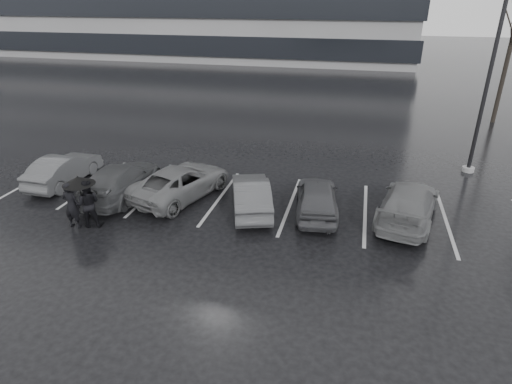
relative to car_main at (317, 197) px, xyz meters
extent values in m
plane|color=black|center=(-1.64, -2.08, -0.63)|extent=(160.00, 160.00, 0.00)
cube|color=black|center=(-23.64, 45.92, 1.37)|extent=(60.60, 25.60, 2.20)
cube|color=black|center=(-23.64, 45.92, 5.37)|extent=(60.60, 25.60, 2.20)
imported|color=black|center=(0.00, 0.00, 0.00)|extent=(1.96, 3.85, 1.25)
imported|color=#2B2B2E|center=(-2.38, -0.31, -0.01)|extent=(2.41, 3.95, 1.23)
imported|color=#464649|center=(-5.35, 0.15, 0.00)|extent=(3.36, 4.92, 1.25)
imported|color=black|center=(-7.67, -0.33, 0.02)|extent=(1.85, 4.48, 1.30)
imported|color=#2B2B2E|center=(-10.66, 0.20, -0.01)|extent=(1.37, 3.77, 1.24)
imported|color=#464649|center=(3.19, 0.25, 0.01)|extent=(2.70, 4.69, 1.28)
imported|color=black|center=(-7.96, -3.03, 0.20)|extent=(0.61, 0.40, 1.65)
imported|color=black|center=(-7.47, -2.84, 0.22)|extent=(0.99, 0.89, 1.69)
cylinder|color=black|center=(-7.71, -2.78, 0.15)|extent=(0.02, 0.02, 1.56)
cone|color=black|center=(-7.71, -2.78, 1.03)|extent=(1.07, 1.07, 0.27)
sphere|color=black|center=(-7.71, -2.78, 1.16)|extent=(0.05, 0.05, 0.05)
cylinder|color=gray|center=(6.23, 5.68, -0.52)|extent=(0.52, 0.52, 0.21)
cylinder|color=black|center=(6.23, 5.68, 4.05)|extent=(0.17, 0.17, 9.35)
cube|color=#9F9FA2|center=(-12.24, 0.42, -0.63)|extent=(0.12, 5.00, 0.00)
cube|color=#9F9FA2|center=(-9.44, 0.42, -0.63)|extent=(0.12, 5.00, 0.00)
cube|color=#9F9FA2|center=(-6.64, 0.42, -0.63)|extent=(0.12, 5.00, 0.00)
cube|color=#9F9FA2|center=(-3.84, 0.42, -0.63)|extent=(0.12, 5.00, 0.00)
cube|color=#9F9FA2|center=(-1.04, 0.42, -0.63)|extent=(0.12, 5.00, 0.00)
cube|color=#9F9FA2|center=(1.76, 0.42, -0.63)|extent=(0.12, 5.00, 0.00)
cube|color=#9F9FA2|center=(4.56, 0.42, -0.63)|extent=(0.12, 5.00, 0.00)
cylinder|color=black|center=(9.36, 14.92, 3.62)|extent=(0.26, 0.26, 8.50)
camera|label=1|loc=(1.20, -14.07, 6.69)|focal=30.00mm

